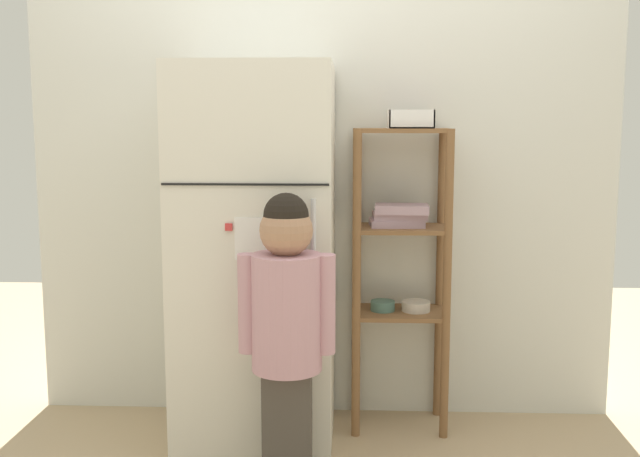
{
  "coord_description": "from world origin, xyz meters",
  "views": [
    {
      "loc": [
        0.13,
        -3.01,
        1.33
      ],
      "look_at": [
        0.0,
        0.02,
        0.9
      ],
      "focal_mm": 42.16,
      "sensor_mm": 36.0,
      "label": 1
    }
  ],
  "objects": [
    {
      "name": "ground_plane",
      "position": [
        0.0,
        0.0,
        0.0
      ],
      "size": [
        6.0,
        6.0,
        0.0
      ],
      "primitive_type": "plane",
      "color": "tan"
    },
    {
      "name": "kitchen_wall_back",
      "position": [
        0.0,
        0.34,
        1.03
      ],
      "size": [
        2.6,
        0.03,
        2.06
      ],
      "primitive_type": "cube",
      "color": "silver",
      "rests_on": "ground"
    },
    {
      "name": "refrigerator",
      "position": [
        -0.26,
        0.02,
        0.78
      ],
      "size": [
        0.63,
        0.61,
        1.56
      ],
      "color": "silver",
      "rests_on": "ground"
    },
    {
      "name": "child_standing",
      "position": [
        -0.1,
        -0.41,
        0.66
      ],
      "size": [
        0.35,
        0.26,
        1.08
      ],
      "color": "#48413A",
      "rests_on": "ground"
    },
    {
      "name": "pantry_shelf_unit",
      "position": [
        0.34,
        0.17,
        0.78
      ],
      "size": [
        0.41,
        0.29,
        1.3
      ],
      "color": "brown",
      "rests_on": "ground"
    },
    {
      "name": "fruit_bin",
      "position": [
        0.37,
        0.17,
        1.33
      ],
      "size": [
        0.19,
        0.2,
        0.08
      ],
      "color": "white",
      "rests_on": "pantry_shelf_unit"
    }
  ]
}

